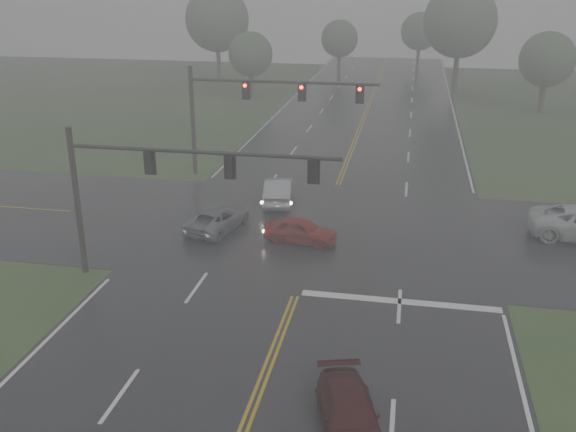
% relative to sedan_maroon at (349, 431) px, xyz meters
% --- Properties ---
extents(main_road, '(18.00, 160.00, 0.02)m').
position_rel_sedan_maroon_xyz_m(main_road, '(-3.19, 14.32, 0.00)').
color(main_road, black).
rests_on(main_road, ground).
extents(cross_street, '(120.00, 14.00, 0.02)m').
position_rel_sedan_maroon_xyz_m(cross_street, '(-3.19, 16.32, 0.00)').
color(cross_street, black).
rests_on(cross_street, ground).
extents(stop_bar, '(8.50, 0.50, 0.01)m').
position_rel_sedan_maroon_xyz_m(stop_bar, '(1.31, 8.72, 0.00)').
color(stop_bar, white).
rests_on(stop_bar, ground).
extents(sedan_maroon, '(2.83, 4.54, 1.23)m').
position_rel_sedan_maroon_xyz_m(sedan_maroon, '(0.00, 0.00, 0.00)').
color(sedan_maroon, '#380A0C').
rests_on(sedan_maroon, ground).
extents(sedan_red, '(4.02, 2.12, 1.31)m').
position_rel_sedan_maroon_xyz_m(sedan_red, '(-3.99, 14.34, 0.00)').
color(sedan_red, maroon).
rests_on(sedan_red, ground).
extents(sedan_silver, '(2.28, 4.86, 1.54)m').
position_rel_sedan_maroon_xyz_m(sedan_silver, '(-6.38, 20.23, 0.00)').
color(sedan_silver, '#A5A8AC').
rests_on(sedan_silver, ground).
extents(car_grey, '(3.15, 4.93, 1.27)m').
position_rel_sedan_maroon_xyz_m(car_grey, '(-8.74, 15.21, 0.00)').
color(car_grey, slate).
rests_on(car_grey, ground).
extents(signal_gantry_near, '(12.16, 0.30, 6.96)m').
position_rel_sedan_maroon_xyz_m(signal_gantry_near, '(-9.68, 8.97, 4.87)').
color(signal_gantry_near, black).
rests_on(signal_gantry_near, ground).
extents(signal_gantry_far, '(12.74, 0.38, 7.46)m').
position_rel_sedan_maroon_xyz_m(signal_gantry_far, '(-9.49, 25.18, 5.23)').
color(signal_gantry_far, black).
rests_on(signal_gantry_far, ground).
extents(tree_nw_a, '(4.94, 4.94, 7.26)m').
position_rel_sedan_maroon_xyz_m(tree_nw_a, '(-16.70, 54.87, 4.77)').
color(tree_nw_a, '#2F261F').
rests_on(tree_nw_a, ground).
extents(tree_ne_a, '(8.36, 8.36, 12.28)m').
position_rel_sedan_maroon_xyz_m(tree_ne_a, '(6.15, 62.71, 8.09)').
color(tree_ne_a, '#2F261F').
rests_on(tree_ne_a, ground).
extents(tree_n_mid, '(5.04, 5.04, 7.41)m').
position_rel_sedan_maroon_xyz_m(tree_n_mid, '(-8.93, 73.87, 4.87)').
color(tree_n_mid, '#2F261F').
rests_on(tree_n_mid, ground).
extents(tree_e_near, '(5.44, 5.44, 7.99)m').
position_rel_sedan_maroon_xyz_m(tree_e_near, '(14.16, 52.04, 5.24)').
color(tree_e_near, '#2F261F').
rests_on(tree_e_near, ground).
extents(tree_nw_b, '(8.02, 8.02, 11.79)m').
position_rel_sedan_maroon_xyz_m(tree_nw_b, '(-23.46, 64.80, 7.76)').
color(tree_nw_b, '#2F261F').
rests_on(tree_nw_b, ground).
extents(tree_n_far, '(5.48, 5.48, 8.06)m').
position_rel_sedan_maroon_xyz_m(tree_n_far, '(1.80, 82.41, 5.29)').
color(tree_n_far, '#2F261F').
rests_on(tree_n_far, ground).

